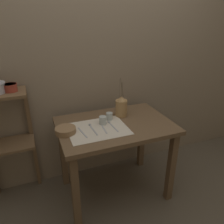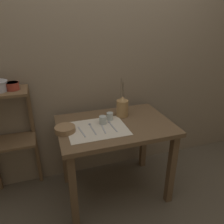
{
  "view_description": "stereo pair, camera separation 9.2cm",
  "coord_description": "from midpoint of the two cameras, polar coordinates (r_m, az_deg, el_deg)",
  "views": [
    {
      "loc": [
        -0.66,
        -1.64,
        1.68
      ],
      "look_at": [
        -0.03,
        0.0,
        0.9
      ],
      "focal_mm": 35.0,
      "sensor_mm": 36.0,
      "label": 1
    },
    {
      "loc": [
        -0.58,
        -1.67,
        1.68
      ],
      "look_at": [
        -0.03,
        0.0,
        0.9
      ],
      "focal_mm": 35.0,
      "sensor_mm": 36.0,
      "label": 2
    }
  ],
  "objects": [
    {
      "name": "spoon_inner",
      "position": [
        1.93,
        -6.82,
        -3.9
      ],
      "size": [
        0.03,
        0.21,
        0.02
      ],
      "color": "#A8A8AD",
      "rests_on": "wooden_table"
    },
    {
      "name": "fork_outer",
      "position": [
        1.9,
        -3.6,
        -4.28
      ],
      "size": [
        0.02,
        0.19,
        0.0
      ],
      "color": "#A8A8AD",
      "rests_on": "wooden_table"
    },
    {
      "name": "spoon_outer",
      "position": [
        1.97,
        -1.7,
        -3.13
      ],
      "size": [
        0.03,
        0.21,
        0.02
      ],
      "color": "#A8A8AD",
      "rests_on": "wooden_table"
    },
    {
      "name": "linen_cloth",
      "position": [
        1.9,
        -5.15,
        -4.43
      ],
      "size": [
        0.51,
        0.4,
        0.0
      ],
      "color": "beige",
      "rests_on": "wooden_table"
    },
    {
      "name": "ground_plane",
      "position": [
        2.44,
        -0.49,
        -19.62
      ],
      "size": [
        12.0,
        12.0,
        0.0
      ],
      "primitive_type": "plane",
      "color": "brown"
    },
    {
      "name": "pitcher_with_flowers",
      "position": [
        2.1,
        1.21,
        1.34
      ],
      "size": [
        0.11,
        0.11,
        0.4
      ],
      "color": "#A87F4C",
      "rests_on": "wooden_table"
    },
    {
      "name": "knife_center",
      "position": [
        1.86,
        -9.15,
        -5.32
      ],
      "size": [
        0.04,
        0.19,
        0.0
      ],
      "color": "#A8A8AD",
      "rests_on": "wooden_table"
    },
    {
      "name": "wooden_shelf_unit",
      "position": [
        2.2,
        -27.14,
        -3.88
      ],
      "size": [
        0.45,
        0.29,
        1.11
      ],
      "color": "brown",
      "rests_on": "ground_plane"
    },
    {
      "name": "wooden_table",
      "position": [
        2.05,
        -0.55,
        -6.17
      ],
      "size": [
        1.03,
        0.71,
        0.78
      ],
      "color": "brown",
      "rests_on": "ground_plane"
    },
    {
      "name": "glass_tumbler_near",
      "position": [
        1.97,
        -3.78,
        -2.17
      ],
      "size": [
        0.07,
        0.07,
        0.07
      ],
      "color": "#B7C1BC",
      "rests_on": "wooden_table"
    },
    {
      "name": "metal_pot_small",
      "position": [
        2.01,
        -26.24,
        5.8
      ],
      "size": [
        0.11,
        0.11,
        0.06
      ],
      "color": "#9E3828",
      "rests_on": "wooden_shelf_unit"
    },
    {
      "name": "glass_tumbler_far",
      "position": [
        2.04,
        -2.0,
        -1.13
      ],
      "size": [
        0.06,
        0.06,
        0.07
      ],
      "color": "#B7C1BC",
      "rests_on": "wooden_table"
    },
    {
      "name": "wooden_bowl",
      "position": [
        1.87,
        -13.44,
        -4.72
      ],
      "size": [
        0.17,
        0.17,
        0.05
      ],
      "color": "#8E6B47",
      "rests_on": "wooden_table"
    },
    {
      "name": "stone_wall_back",
      "position": [
        2.26,
        -4.83,
        11.5
      ],
      "size": [
        7.0,
        0.06,
        2.4
      ],
      "color": "gray",
      "rests_on": "ground_plane"
    }
  ]
}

